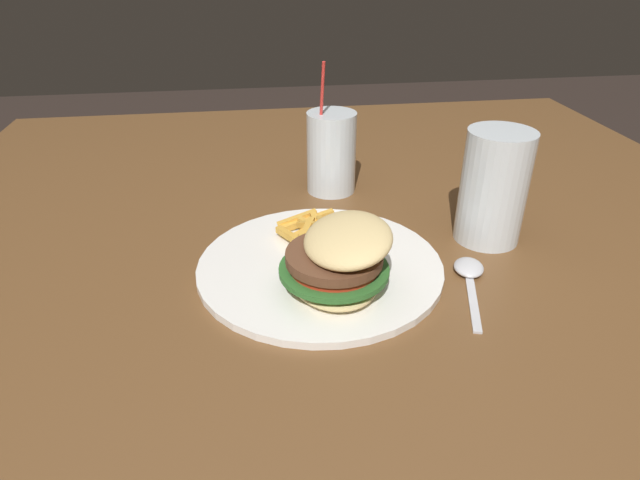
% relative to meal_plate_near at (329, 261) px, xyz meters
% --- Properties ---
extents(dining_table, '(1.67, 1.36, 0.71)m').
position_rel_meal_plate_near_xyz_m(dining_table, '(0.05, 0.05, -0.12)').
color(dining_table, brown).
rests_on(dining_table, ground_plane).
extents(meal_plate_near, '(0.32, 0.32, 0.10)m').
position_rel_meal_plate_near_xyz_m(meal_plate_near, '(0.00, 0.00, 0.00)').
color(meal_plate_near, white).
rests_on(meal_plate_near, dining_table).
extents(beer_glass, '(0.09, 0.09, 0.16)m').
position_rel_meal_plate_near_xyz_m(beer_glass, '(-0.08, 0.24, 0.05)').
color(beer_glass, silver).
rests_on(beer_glass, dining_table).
extents(juice_glass, '(0.08, 0.08, 0.22)m').
position_rel_meal_plate_near_xyz_m(juice_glass, '(-0.27, 0.05, 0.03)').
color(juice_glass, silver).
rests_on(juice_glass, dining_table).
extents(spoon, '(0.15, 0.07, 0.01)m').
position_rel_meal_plate_near_xyz_m(spoon, '(0.01, 0.18, -0.02)').
color(spoon, silver).
rests_on(spoon, dining_table).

